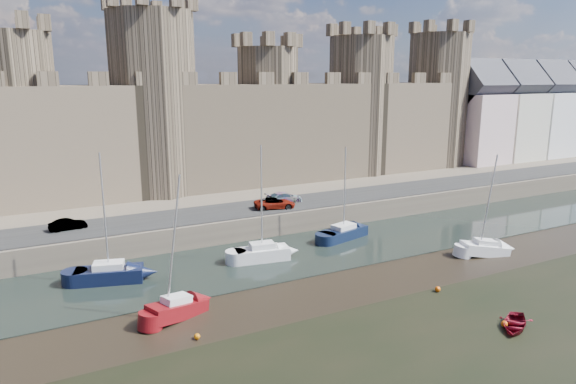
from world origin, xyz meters
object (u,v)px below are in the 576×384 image
Objects in this scene: car_1 at (68,225)px; sailboat_4 at (177,307)px; car_3 at (275,203)px; sailboat_1 at (109,273)px; car_2 at (284,198)px; sailboat_5 at (485,248)px; sailboat_3 at (344,232)px; sailboat_2 at (262,252)px.

car_1 is 19.74m from sailboat_4.
sailboat_1 is at bearing 124.26° from car_3.
car_3 is at bearing 24.54° from sailboat_4.
sailboat_1 reaches higher than car_2.
car_2 is at bearing 139.90° from sailboat_5.
sailboat_3 is (24.93, 0.97, -0.09)m from sailboat_1.
car_2 is 0.45× the size of sailboat_3.
car_2 is 9.50m from sailboat_3.
sailboat_4 reaches higher than sailboat_5.
sailboat_4 is at bearing 135.92° from car_2.
sailboat_3 is at bearing 148.74° from sailboat_5.
sailboat_5 is at bearing -13.85° from sailboat_2.
car_2 is 3.04m from car_3.
car_2 is at bearing -34.50° from car_3.
car_2 is 0.42× the size of sailboat_4.
sailboat_4 is at bearing -164.30° from sailboat_5.
sailboat_5 is at bearing -126.58° from car_3.
car_1 is 28.70m from sailboat_3.
sailboat_4 is (-10.60, -7.96, -0.09)m from sailboat_2.
sailboat_3 is at bearing -128.91° from car_3.
sailboat_1 is 9.82m from sailboat_4.
sailboat_2 reaches higher than sailboat_5.
car_1 is at bearing 169.34° from sailboat_5.
sailboat_1 is at bearing 89.20° from sailboat_4.
car_1 is 0.35× the size of sailboat_5.
sailboat_3 is at bearing 20.51° from sailboat_2.
sailboat_4 is (-21.48, -10.16, -0.00)m from sailboat_3.
sailboat_3 reaches higher than car_3.
sailboat_4 is (-18.53, -18.87, -2.38)m from car_2.
sailboat_4 is (5.82, -18.72, -2.30)m from car_1.
car_1 is 0.32× the size of sailboat_2.
sailboat_2 is 1.10× the size of sailboat_5.
sailboat_2 is at bearing 176.61° from sailboat_3.
sailboat_2 is at bearing 11.06° from sailboat_1.
sailboat_2 is (16.42, -10.75, -2.21)m from car_1.
sailboat_4 is at bearing -53.36° from sailboat_1.
car_3 is 0.47× the size of sailboat_5.
car_2 is at bearing -95.46° from car_1.
sailboat_1 is at bearing 167.43° from sailboat_3.
car_2 is 26.55m from sailboat_4.
sailboat_5 is (9.71, -10.91, -0.05)m from sailboat_3.
sailboat_3 is at bearing 18.27° from sailboat_1.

